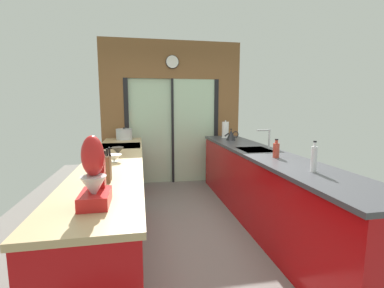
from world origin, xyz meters
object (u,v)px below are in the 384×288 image
object	(u,v)px
soap_bottle_near	(314,159)
oven_range	(122,176)
mixing_bowl_far	(118,150)
stock_pot	(124,134)
kettle	(231,135)
knife_block	(105,168)
mixing_bowl_near	(114,158)
soap_bottle_far	(276,150)
stand_mixer	(94,179)
paper_towel_roll	(225,130)

from	to	relation	value
soap_bottle_near	oven_range	bearing A→B (deg)	132.59
mixing_bowl_far	stock_pot	size ratio (longest dim) A/B	0.53
mixing_bowl_far	kettle	bearing A→B (deg)	29.62
kettle	soap_bottle_near	world-z (taller)	soap_bottle_near
knife_block	oven_range	bearing A→B (deg)	90.55
mixing_bowl_near	soap_bottle_far	size ratio (longest dim) A/B	0.75
kettle	soap_bottle_far	distance (m)	1.56
mixing_bowl_far	soap_bottle_far	world-z (taller)	soap_bottle_far
mixing_bowl_near	oven_range	bearing A→B (deg)	90.89
mixing_bowl_far	kettle	xyz separation A→B (m)	(1.78, 1.01, 0.04)
stock_pot	mixing_bowl_near	bearing A→B (deg)	-90.00
oven_range	knife_block	distance (m)	2.00
kettle	oven_range	bearing A→B (deg)	-170.95
soap_bottle_far	oven_range	bearing A→B (deg)	144.68
stand_mixer	paper_towel_roll	bearing A→B (deg)	59.63
mixing_bowl_near	knife_block	distance (m)	0.73
paper_towel_roll	soap_bottle_near	bearing A→B (deg)	-90.00
soap_bottle_far	mixing_bowl_near	bearing A→B (deg)	177.29
stand_mixer	stock_pot	size ratio (longest dim) A/B	1.52
kettle	paper_towel_roll	bearing A→B (deg)	90.36
knife_block	paper_towel_roll	world-z (taller)	paper_towel_roll
kettle	soap_bottle_near	xyz separation A→B (m)	(-0.00, -2.24, 0.04)
oven_range	stock_pot	size ratio (longest dim) A/B	3.32
oven_range	kettle	size ratio (longest dim) A/B	3.69
soap_bottle_far	paper_towel_roll	distance (m)	1.88
soap_bottle_near	stand_mixer	bearing A→B (deg)	-164.99
stand_mixer	mixing_bowl_far	bearing A→B (deg)	90.00
stand_mixer	kettle	distance (m)	3.25
oven_range	soap_bottle_far	size ratio (longest dim) A/B	4.30
soap_bottle_near	stock_pot	bearing A→B (deg)	123.69
stand_mixer	knife_block	bearing A→B (deg)	89.99
oven_range	soap_bottle_near	distance (m)	2.72
soap_bottle_near	paper_towel_roll	size ratio (longest dim) A/B	0.88
stand_mixer	soap_bottle_near	xyz separation A→B (m)	(1.78, 0.48, -0.04)
knife_block	stock_pot	xyz separation A→B (m)	(-0.00, 2.63, -0.01)
oven_range	soap_bottle_near	bearing A→B (deg)	-47.41
stand_mixer	kettle	xyz separation A→B (m)	(1.78, 2.72, -0.07)
stock_pot	soap_bottle_far	size ratio (longest dim) A/B	1.30
oven_range	mixing_bowl_far	distance (m)	0.89
soap_bottle_far	stock_pot	bearing A→B (deg)	131.85
oven_range	soap_bottle_far	xyz separation A→B (m)	(1.80, -1.27, 0.55)
mixing_bowl_far	soap_bottle_far	distance (m)	1.86
knife_block	kettle	distance (m)	2.84
oven_range	knife_block	size ratio (longest dim) A/B	3.42
paper_towel_roll	mixing_bowl_far	bearing A→B (deg)	-143.23
kettle	soap_bottle_near	bearing A→B (deg)	-90.05
knife_block	kettle	size ratio (longest dim) A/B	1.08
knife_block	stand_mixer	bearing A→B (deg)	-90.01
stock_pot	paper_towel_roll	distance (m)	1.78
stand_mixer	soap_bottle_near	distance (m)	1.84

